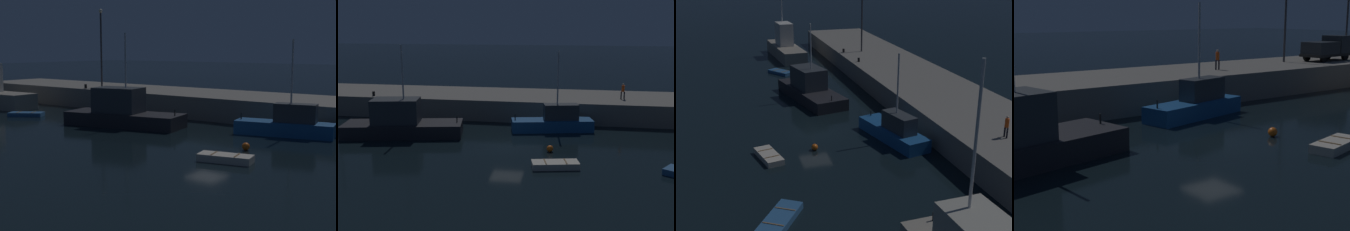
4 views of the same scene
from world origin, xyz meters
TOP-DOWN VIEW (x-y plane):
  - ground_plane at (0.00, 0.00)m, footprint 320.00×320.00m
  - pier_quay at (0.00, 12.53)m, footprint 79.58×8.88m
  - fishing_trawler_red at (-30.37, 2.75)m, footprint 11.63×3.94m
  - fishing_boat_white at (-9.59, 1.74)m, footprint 10.56×5.33m
  - fishing_trawler_green at (3.37, 5.74)m, footprint 7.53×3.59m
  - dinghy_orange_near at (4.10, -4.42)m, footprint 3.34×1.91m
  - rowboat_white_mid at (12.88, -5.02)m, footprint 3.91×3.20m
  - dinghy_red_small at (-20.94, 0.47)m, footprint 3.47×2.94m
  - mooring_buoy_near at (3.48, -0.83)m, footprint 0.50×0.50m
  - lamp_post_west at (-21.42, 11.21)m, footprint 0.44×0.44m
  - dockworker at (9.79, 11.41)m, footprint 0.42×0.30m
  - bollard_central at (-15.73, 8.96)m, footprint 0.28×0.28m
  - bollard_east at (-21.51, 8.80)m, footprint 0.28×0.28m

SIDE VIEW (x-z plane):
  - ground_plane at x=0.00m, z-range 0.00..0.00m
  - dinghy_red_small at x=-20.94m, z-range -0.02..0.40m
  - rowboat_white_mid at x=12.88m, z-range -0.02..0.43m
  - dinghy_orange_near at x=4.10m, z-range -0.02..0.46m
  - mooring_buoy_near at x=3.48m, z-range 0.00..0.50m
  - fishing_trawler_green at x=3.37m, z-range -2.72..4.43m
  - pier_quay at x=0.00m, z-range 0.00..2.10m
  - fishing_boat_white at x=-9.59m, z-range -2.74..5.02m
  - fishing_trawler_red at x=-30.37m, z-range -3.99..6.91m
  - bollard_east at x=-21.51m, z-range 2.10..2.55m
  - bollard_central at x=-15.73m, z-range 2.10..2.56m
  - dockworker at x=9.79m, z-range 2.21..3.80m
  - lamp_post_west at x=-21.42m, z-range 2.78..11.47m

